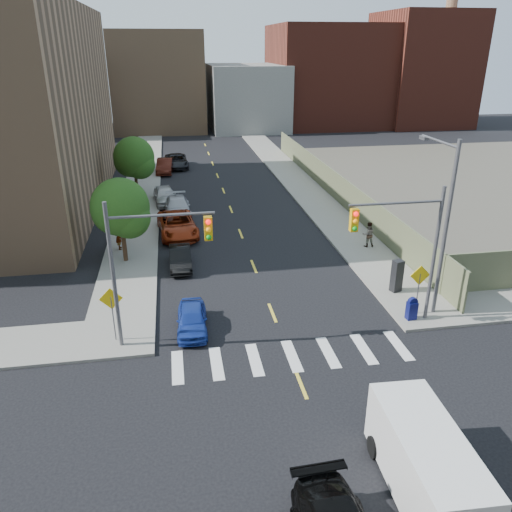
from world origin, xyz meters
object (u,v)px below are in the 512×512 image
object	(u,v)px
parked_car_grey	(176,161)
cargo_van	(423,459)
parked_car_white	(165,195)
pedestrian_east	(368,234)
parked_car_red	(177,225)
parked_car_black	(180,258)
parked_car_blue	(192,319)
mailbox	(412,308)
pedestrian_west	(119,236)
parked_car_maroon	(165,166)
payphone	(397,276)
parked_car_silver	(178,207)

from	to	relation	value
parked_car_grey	cargo_van	distance (m)	46.86
parked_car_white	pedestrian_east	bearing A→B (deg)	-48.95
parked_car_red	pedestrian_east	xyz separation A→B (m)	(12.77, -4.83, 0.23)
parked_car_black	parked_car_red	distance (m)	5.86
parked_car_white	pedestrian_east	size ratio (longest dim) A/B	2.59
parked_car_blue	parked_car_black	world-z (taller)	parked_car_black
parked_car_red	parked_car_grey	world-z (taller)	parked_car_red
parked_car_grey	mailbox	xyz separation A→B (m)	(10.92, -36.65, -0.01)
parked_car_red	parked_car_grey	xyz separation A→B (m)	(0.38, 22.11, -0.05)
parked_car_black	parked_car_red	bearing A→B (deg)	89.95
cargo_van	pedestrian_west	xyz separation A→B (m)	(-10.88, 21.84, -0.18)
cargo_van	parked_car_maroon	bearing A→B (deg)	102.67
parked_car_blue	parked_car_white	world-z (taller)	parked_car_white
parked_car_grey	payphone	bearing A→B (deg)	-74.22
parked_car_red	pedestrian_west	bearing A→B (deg)	-153.61
parked_car_maroon	mailbox	bearing A→B (deg)	-66.12
parked_car_white	parked_car_blue	bearing A→B (deg)	-92.29
parked_car_white	parked_car_red	bearing A→B (deg)	-89.21
parked_car_grey	parked_car_silver	bearing A→B (deg)	-93.95
parked_car_white	parked_car_grey	bearing A→B (deg)	78.99
parked_car_black	mailbox	distance (m)	14.23
parked_car_black	pedestrian_west	world-z (taller)	pedestrian_west
pedestrian_east	payphone	bearing A→B (deg)	86.58
parked_car_black	parked_car_white	distance (m)	13.91
pedestrian_east	pedestrian_west	bearing A→B (deg)	-3.61
parked_car_blue	pedestrian_east	world-z (taller)	pedestrian_east
parked_car_white	parked_car_silver	bearing A→B (deg)	-78.86
parked_car_grey	mailbox	bearing A→B (deg)	-76.46
mailbox	pedestrian_east	world-z (taller)	pedestrian_east
parked_car_silver	cargo_van	world-z (taller)	cargo_van
payphone	parked_car_red	bearing A→B (deg)	119.48
parked_car_maroon	parked_car_red	bearing A→B (deg)	-83.09
parked_car_silver	payphone	xyz separation A→B (m)	(11.73, -16.14, 0.36)
parked_car_maroon	mailbox	size ratio (longest dim) A/B	3.87
parked_car_red	parked_car_white	distance (m)	8.07
parked_car_silver	parked_car_white	distance (m)	3.53
parked_car_blue	parked_car_red	distance (m)	13.55
parked_car_grey	parked_car_maroon	bearing A→B (deg)	-121.56
parked_car_maroon	pedestrian_east	size ratio (longest dim) A/B	2.66
payphone	pedestrian_west	distance (m)	18.19
parked_car_blue	pedestrian_east	xyz separation A→B (m)	(12.38, 8.72, 0.41)
parked_car_black	parked_car_maroon	world-z (taller)	parked_car_maroon
parked_car_maroon	pedestrian_west	xyz separation A→B (m)	(-3.03, -22.16, 0.28)
parked_car_red	pedestrian_east	distance (m)	13.65
parked_car_red	payphone	size ratio (longest dim) A/B	3.08
parked_car_grey	payphone	distance (m)	35.50
parked_car_silver	parked_car_grey	xyz separation A→B (m)	(0.28, 17.46, 0.03)
parked_car_white	parked_car_grey	xyz separation A→B (m)	(1.30, 14.08, -0.02)
mailbox	parked_car_blue	bearing A→B (deg)	169.46
parked_car_blue	cargo_van	bearing A→B (deg)	-56.21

